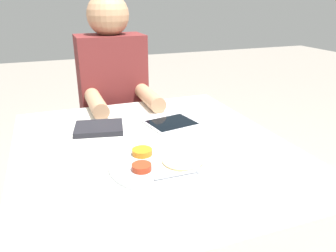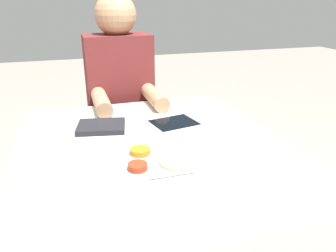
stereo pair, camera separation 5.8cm
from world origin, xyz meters
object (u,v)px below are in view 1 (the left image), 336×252
red_notebook (99,128)px  thali_tray (163,163)px  tablet_device (172,123)px  person_diner (116,120)px

red_notebook → thali_tray: bearing=-68.8°
tablet_device → person_diner: (-0.13, 0.50, -0.14)m
red_notebook → tablet_device: red_notebook is taller
thali_tray → tablet_device: bearing=64.5°
thali_tray → tablet_device: (0.15, 0.31, -0.00)m
thali_tray → person_diner: (0.02, 0.80, -0.14)m
thali_tray → person_diner: 0.82m
thali_tray → red_notebook: 0.37m
thali_tray → red_notebook: (-0.13, 0.34, 0.00)m
person_diner → tablet_device: bearing=-75.5°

